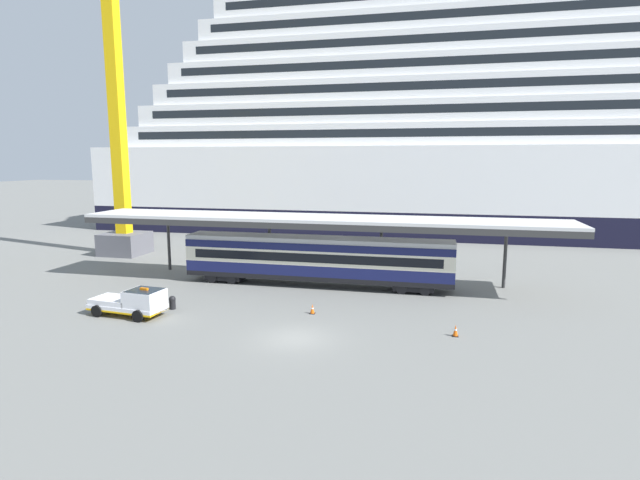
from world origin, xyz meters
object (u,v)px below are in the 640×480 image
object	(u,v)px
cruise_ship	(512,132)
traffic_cone_near	(312,309)
train_carriage	(317,259)
dockside_crane	(124,91)
service_truck	(133,302)
traffic_cone_mid	(455,331)
quay_bollard	(172,302)

from	to	relation	value
cruise_ship	traffic_cone_near	distance (m)	53.22
train_carriage	dockside_crane	size ratio (longest dim) A/B	0.38
cruise_ship	service_truck	xyz separation A→B (m)	(-30.15, -51.02, -13.53)
train_carriage	dockside_crane	distance (m)	29.16
service_truck	traffic_cone_mid	bearing A→B (deg)	2.26
traffic_cone_near	traffic_cone_mid	world-z (taller)	traffic_cone_mid
service_truck	dockside_crane	bearing A→B (deg)	123.49
traffic_cone_mid	dockside_crane	bearing A→B (deg)	151.01
train_carriage	traffic_cone_near	xyz separation A→B (m)	(1.53, -7.59, -1.98)
dockside_crane	quay_bollard	bearing A→B (deg)	-50.15
dockside_crane	quay_bollard	size ratio (longest dim) A/B	60.60
service_truck	cruise_ship	bearing A→B (deg)	59.42
cruise_ship	train_carriage	distance (m)	46.58
traffic_cone_mid	quay_bollard	world-z (taller)	quay_bollard
traffic_cone_near	quay_bollard	distance (m)	9.95
service_truck	dockside_crane	world-z (taller)	dockside_crane
cruise_ship	train_carriage	bearing A→B (deg)	-116.49
train_carriage	traffic_cone_mid	world-z (taller)	train_carriage
cruise_ship	service_truck	distance (m)	60.79
train_carriage	quay_bollard	xyz separation A→B (m)	(-8.35, -8.80, -1.79)
traffic_cone_mid	quay_bollard	bearing A→B (deg)	176.55
cruise_ship	traffic_cone_mid	bearing A→B (deg)	-100.30
train_carriage	traffic_cone_near	distance (m)	8.00
traffic_cone_mid	dockside_crane	xyz separation A→B (m)	(-34.05, 18.87, 17.33)
quay_bollard	traffic_cone_mid	bearing A→B (deg)	-3.45
train_carriage	dockside_crane	world-z (taller)	dockside_crane
train_carriage	traffic_cone_mid	bearing A→B (deg)	-42.34
cruise_ship	dockside_crane	world-z (taller)	dockside_crane
traffic_cone_near	quay_bollard	xyz separation A→B (m)	(-9.88, -1.20, 0.19)
cruise_ship	traffic_cone_near	bearing A→B (deg)	-111.17
cruise_ship	train_carriage	xyz separation A→B (m)	(-20.05, -40.23, -12.22)
cruise_ship	quay_bollard	size ratio (longest dim) A/B	125.70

